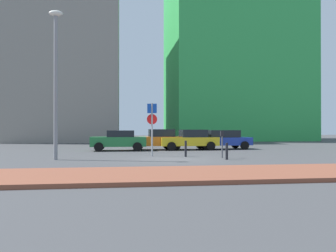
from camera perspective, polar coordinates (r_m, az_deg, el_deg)
ground_plane at (r=17.95m, az=0.83°, el=-5.55°), size 120.00×120.00×0.00m
sidewalk_brick at (r=11.72m, az=5.61°, el=-7.97°), size 40.00×3.79×0.14m
parked_car_green at (r=24.84m, az=-8.20°, el=-2.34°), size 3.92×2.03×1.46m
parked_car_orange at (r=25.63m, az=-1.78°, el=-2.24°), size 4.04×1.97×1.54m
parked_car_yellow at (r=25.63m, az=3.65°, el=-2.28°), size 4.39×2.06×1.51m
parked_car_blue at (r=26.72m, az=8.99°, el=-2.18°), size 4.46×2.25×1.47m
parking_sign_post at (r=19.78m, az=-2.69°, el=0.54°), size 0.60×0.13×3.07m
parking_meter at (r=18.79m, az=9.02°, el=-2.41°), size 0.18×0.14×1.47m
street_lamp at (r=18.59m, az=-18.24°, el=8.45°), size 0.70×0.36×7.67m
traffic_bollard_near at (r=17.86m, az=9.78°, el=-4.18°), size 0.13×0.13×0.87m
traffic_bollard_mid at (r=19.40m, az=2.97°, el=-3.81°), size 0.13×0.13×0.91m
building_colorful_midrise at (r=50.86m, az=10.76°, el=14.82°), size 17.92×14.33×29.89m
building_under_construction at (r=46.67m, az=-16.13°, el=10.40°), size 12.65×15.65×20.66m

